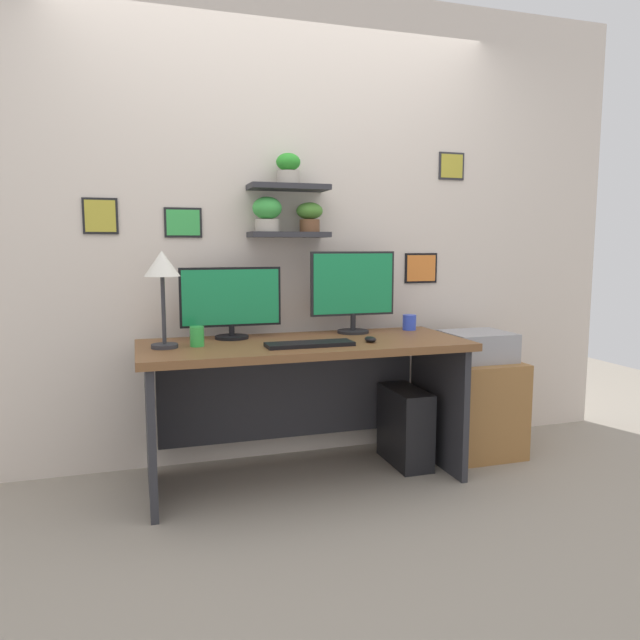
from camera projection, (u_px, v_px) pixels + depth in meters
name	position (u px, v px, depth m)	size (l,w,h in m)	color
ground_plane	(305.00, 479.00, 3.19)	(8.00, 8.00, 0.00)	gray
back_wall_assembly	(284.00, 227.00, 3.44)	(4.40, 0.24, 2.70)	beige
desk	(302.00, 378.00, 3.18)	(1.70, 0.68, 0.75)	brown
monitor_left	(231.00, 301.00, 3.18)	(0.54, 0.18, 0.38)	black
monitor_right	(353.00, 289.00, 3.38)	(0.50, 0.18, 0.47)	black
keyboard	(310.00, 344.00, 2.96)	(0.44, 0.14, 0.02)	black
computer_mouse	(370.00, 339.00, 3.08)	(0.06, 0.09, 0.03)	black
desk_lamp	(162.00, 272.00, 2.86)	(0.17, 0.17, 0.47)	#2D2D33
coffee_mug	(409.00, 322.00, 3.52)	(0.08, 0.08, 0.09)	blue
pen_cup	(197.00, 336.00, 2.94)	(0.07, 0.07, 0.10)	green
drawer_cabinet	(475.00, 406.00, 3.59)	(0.44, 0.50, 0.57)	#9E6B38
printer	(477.00, 346.00, 3.55)	(0.38, 0.34, 0.17)	#9E9EA3
computer_tower_right	(405.00, 426.00, 3.40)	(0.18, 0.40, 0.44)	black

